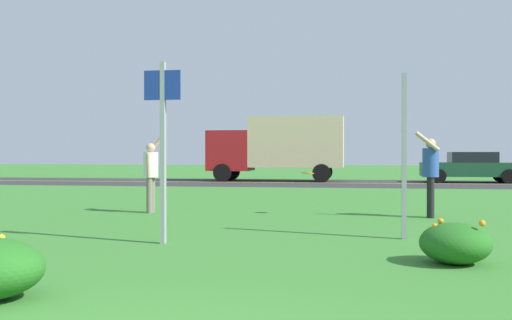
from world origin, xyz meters
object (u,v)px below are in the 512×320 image
object	(u,v)px
sign_post_near_path	(163,134)
car_dark_green_center_left	(471,167)
box_truck_red	(279,145)
person_thrower_white_shirt	(151,171)
sign_post_by_roadside	(404,156)
frisbee_orange	(308,173)
person_catcher_blue_shirt	(430,170)

from	to	relation	value
sign_post_near_path	car_dark_green_center_left	size ratio (longest dim) A/B	0.60
box_truck_red	sign_post_near_path	bearing A→B (deg)	-87.54
car_dark_green_center_left	person_thrower_white_shirt	bearing A→B (deg)	-120.91
sign_post_by_roadside	person_thrower_white_shirt	size ratio (longest dim) A/B	1.45
sign_post_by_roadside	frisbee_orange	size ratio (longest dim) A/B	9.34
person_catcher_blue_shirt	box_truck_red	size ratio (longest dim) A/B	0.27
car_dark_green_center_left	frisbee_orange	bearing A→B (deg)	-111.16
sign_post_by_roadside	box_truck_red	distance (m)	20.80
sign_post_near_path	box_truck_red	bearing A→B (deg)	92.46
person_catcher_blue_shirt	box_truck_red	distance (m)	17.72
sign_post_by_roadside	frisbee_orange	bearing A→B (deg)	116.64
sign_post_by_roadside	car_dark_green_center_left	bearing A→B (deg)	77.05
car_dark_green_center_left	sign_post_by_roadside	bearing A→B (deg)	-102.95
sign_post_near_path	frisbee_orange	size ratio (longest dim) A/B	9.70
sign_post_near_path	frisbee_orange	distance (m)	5.06
car_dark_green_center_left	box_truck_red	xyz separation A→B (m)	(-9.19, 0.00, 1.06)
sign_post_near_path	sign_post_by_roadside	xyz separation A→B (m)	(3.61, 1.09, -0.33)
person_thrower_white_shirt	frisbee_orange	xyz separation A→B (m)	(3.58, 0.09, -0.03)
sign_post_by_roadside	box_truck_red	bearing A→B (deg)	102.57
sign_post_near_path	person_catcher_blue_shirt	distance (m)	6.34
frisbee_orange	car_dark_green_center_left	xyz separation A→B (m)	(6.47, 16.70, -0.18)
car_dark_green_center_left	box_truck_red	distance (m)	9.25
sign_post_near_path	sign_post_by_roadside	distance (m)	3.78
sign_post_by_roadside	car_dark_green_center_left	xyz separation A→B (m)	(4.67, 20.29, -0.57)
person_catcher_blue_shirt	car_dark_green_center_left	size ratio (longest dim) A/B	0.40
person_catcher_blue_shirt	frisbee_orange	world-z (taller)	person_catcher_blue_shirt
box_truck_red	person_catcher_blue_shirt	bearing A→B (deg)	-72.46
person_catcher_blue_shirt	frisbee_orange	xyz separation A→B (m)	(-2.61, 0.17, -0.09)
person_catcher_blue_shirt	person_thrower_white_shirt	bearing A→B (deg)	179.18
car_dark_green_center_left	box_truck_red	size ratio (longest dim) A/B	0.67
frisbee_orange	car_dark_green_center_left	world-z (taller)	car_dark_green_center_left
frisbee_orange	person_catcher_blue_shirt	bearing A→B (deg)	-3.82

